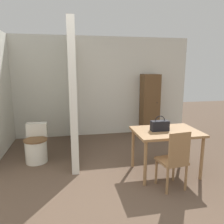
# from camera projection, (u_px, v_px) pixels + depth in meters

# --- Properties ---
(ground_plane) EXTENTS (16.00, 16.00, 0.00)m
(ground_plane) POSITION_uv_depth(u_px,v_px,m) (130.00, 221.00, 2.53)
(ground_plane) COLOR brown
(wall_back) EXTENTS (4.97, 0.12, 2.50)m
(wall_back) POSITION_uv_depth(u_px,v_px,m) (94.00, 87.00, 5.61)
(wall_back) COLOR silver
(wall_back) RESTS_ON ground_plane
(partition_wall) EXTENTS (0.12, 2.15, 2.50)m
(partition_wall) POSITION_uv_depth(u_px,v_px,m) (72.00, 92.00, 4.40)
(partition_wall) COLOR silver
(partition_wall) RESTS_ON ground_plane
(dining_table) EXTENTS (1.05, 0.76, 0.74)m
(dining_table) POSITION_uv_depth(u_px,v_px,m) (166.00, 136.00, 3.56)
(dining_table) COLOR #997047
(dining_table) RESTS_ON ground_plane
(wooden_chair) EXTENTS (0.41, 0.41, 0.89)m
(wooden_chair) POSITION_uv_depth(u_px,v_px,m) (174.00, 159.00, 3.10)
(wooden_chair) COLOR #997047
(wooden_chair) RESTS_ON ground_plane
(toilet) EXTENTS (0.42, 0.57, 0.69)m
(toilet) POSITION_uv_depth(u_px,v_px,m) (36.00, 146.00, 4.11)
(toilet) COLOR silver
(toilet) RESTS_ON ground_plane
(handbag) EXTENTS (0.29, 0.13, 0.25)m
(handbag) POSITION_uv_depth(u_px,v_px,m) (160.00, 125.00, 3.52)
(handbag) COLOR black
(handbag) RESTS_ON dining_table
(wooden_cabinet) EXTENTS (0.44, 0.40, 1.58)m
(wooden_cabinet) POSITION_uv_depth(u_px,v_px,m) (150.00, 105.00, 5.71)
(wooden_cabinet) COLOR brown
(wooden_cabinet) RESTS_ON ground_plane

